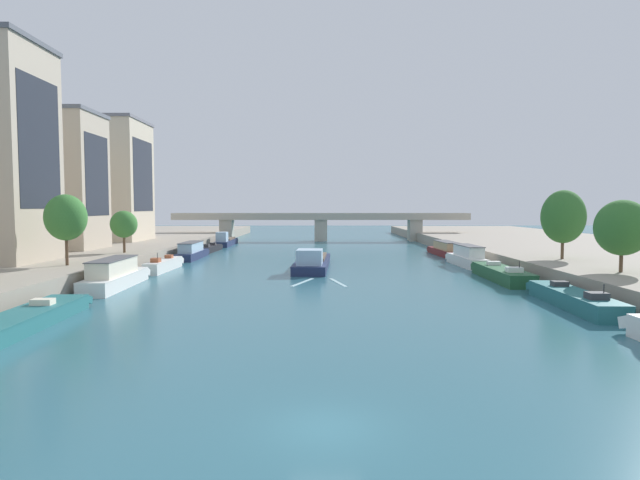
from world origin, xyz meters
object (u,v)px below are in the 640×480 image
Objects in this scene: moored_boat_left_second at (16,322)px; moored_boat_left_end at (209,248)px; moored_boat_left_upstream at (163,265)px; moored_boat_left_gap_after at (191,252)px; moored_boat_right_upstream at (500,273)px; tree_right_midway at (620,228)px; moored_boat_right_end at (571,298)px; moored_boat_right_downstream at (444,249)px; moored_boat_left_far at (224,241)px; moored_boat_right_gap_after at (466,257)px; moored_boat_left_downstream at (114,275)px; tree_left_end_of_row at (64,218)px; barge_midriver at (311,262)px; tree_right_past_mid at (562,217)px; bridge_far at (319,223)px; tree_left_by_lamp at (122,224)px.

moored_boat_left_second is 1.52× the size of moored_boat_left_end.
moored_boat_left_gap_after is at bearing 90.69° from moored_boat_left_upstream.
tree_right_midway reaches higher than moored_boat_right_upstream.
moored_boat_right_downstream is (0.43, 42.57, 0.30)m from moored_boat_right_end.
moored_boat_left_second is 72.48m from moored_boat_left_far.
moored_boat_right_upstream is at bearing -90.53° from moored_boat_right_gap_after.
moored_boat_left_second is at bearing -163.09° from tree_right_midway.
tree_left_end_of_row reaches higher than moored_boat_left_downstream.
barge_midriver is 33.91m from tree_right_midway.
moored_boat_left_far is at bearing 133.85° from tree_right_past_mid.
bridge_far is at bearing 113.40° from tree_right_past_mid.
moored_boat_left_downstream is 0.20× the size of bridge_far.
moored_boat_left_far is 2.05× the size of tree_right_past_mid.
tree_right_past_mid is at bearing -46.15° from moored_boat_left_far.
moored_boat_left_upstream is at bearing -89.31° from moored_boat_left_gap_after.
tree_right_past_mid reaches higher than moored_boat_left_second.
moored_boat_right_gap_after is (38.02, -22.06, 0.61)m from moored_boat_left_end.
moored_boat_right_end is 1.11× the size of moored_boat_right_gap_after.
moored_boat_left_far is (-0.01, 41.49, 0.16)m from moored_boat_left_upstream.
moored_boat_right_upstream is (19.93, -10.56, -0.16)m from barge_midriver.
moored_boat_left_upstream is at bearing 90.42° from moored_boat_left_second.
moored_boat_left_gap_after is at bearing 90.50° from moored_boat_left_second.
tree_right_past_mid reaches higher than moored_boat_right_end.
moored_boat_left_downstream is 71.61m from bridge_far.
moored_boat_right_upstream is 1.96× the size of tree_left_end_of_row.
tree_right_past_mid reaches higher than moored_boat_left_upstream.
tree_left_end_of_row is 14.32m from tree_left_by_lamp.
moored_boat_left_second is 43.89m from moored_boat_right_upstream.
moored_boat_left_far is 1.30× the size of moored_boat_right_gap_after.
moored_boat_left_downstream is at bearing -170.25° from tree_right_past_mid.
bridge_far is (19.01, 55.18, 3.38)m from moored_boat_left_upstream.
tree_left_by_lamp is at bearing 170.98° from tree_right_past_mid.
moored_boat_left_second is 38.74m from moored_boat_right_end.
moored_boat_right_end is (38.16, -23.18, -0.04)m from moored_boat_left_upstream.
moored_boat_left_far is 54.04m from tree_left_end_of_row.
moored_boat_right_downstream is at bearing 39.68° from barge_midriver.
moored_boat_right_downstream is 0.21× the size of bridge_far.
bridge_far is (24.93, 67.10, -2.55)m from tree_left_end_of_row.
tree_left_by_lamp is (-5.87, 33.35, 4.94)m from moored_boat_left_second.
moored_boat_right_upstream is (37.82, -8.35, -0.01)m from moored_boat_left_upstream.
moored_boat_left_far is 1.14× the size of moored_boat_right_upstream.
moored_boat_left_downstream is at bearing -90.80° from moored_boat_left_gap_after.
moored_boat_left_second is at bearing -136.42° from moored_boat_right_gap_after.
moored_boat_right_gap_after is at bearing 90.46° from moored_boat_right_end.
barge_midriver is 1.21× the size of moored_boat_left_far.
moored_boat_left_gap_after is 1.65× the size of tree_right_past_mid.
moored_boat_right_downstream is at bearing -29.79° from moored_boat_left_far.
moored_boat_right_gap_after is at bearing 89.47° from moored_boat_right_upstream.
moored_boat_left_far is at bearing 89.74° from moored_boat_left_end.
tree_left_by_lamp reaches higher than moored_boat_right_gap_after.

